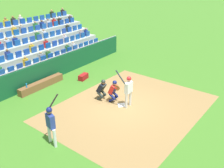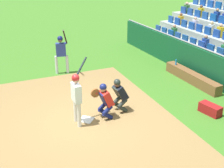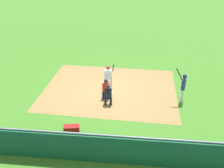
# 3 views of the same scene
# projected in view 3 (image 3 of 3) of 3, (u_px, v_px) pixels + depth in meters

# --- Properties ---
(ground_plane) EXTENTS (160.00, 160.00, 0.00)m
(ground_plane) POSITION_uv_depth(u_px,v_px,m) (109.00, 93.00, 15.88)
(ground_plane) COLOR #3C7424
(infield_dirt_patch) EXTENTS (8.82, 7.02, 0.01)m
(infield_dirt_patch) POSITION_uv_depth(u_px,v_px,m) (110.00, 89.00, 16.31)
(infield_dirt_patch) COLOR olive
(infield_dirt_patch) RESTS_ON ground_plane
(home_plate_marker) EXTENTS (0.62, 0.62, 0.02)m
(home_plate_marker) POSITION_uv_depth(u_px,v_px,m) (109.00, 92.00, 15.87)
(home_plate_marker) COLOR white
(home_plate_marker) RESTS_ON infield_dirt_patch
(batter_at_plate) EXTENTS (0.71, 0.68, 2.12)m
(batter_at_plate) POSITION_uv_depth(u_px,v_px,m) (108.00, 75.00, 15.65)
(batter_at_plate) COLOR silver
(batter_at_plate) RESTS_ON ground_plane
(catcher_crouching) EXTENTS (0.48, 0.73, 1.29)m
(catcher_crouching) POSITION_uv_depth(u_px,v_px,m) (106.00, 87.00, 15.00)
(catcher_crouching) COLOR #121A53
(catcher_crouching) RESTS_ON ground_plane
(home_plate_umpire) EXTENTS (0.49, 0.53, 1.26)m
(home_plate_umpire) POSITION_uv_depth(u_px,v_px,m) (108.00, 94.00, 14.42)
(home_plate_umpire) COLOR #242D29
(home_plate_umpire) RESTS_ON ground_plane
(dugout_wall) EXTENTS (15.43, 0.24, 1.45)m
(dugout_wall) POSITION_uv_depth(u_px,v_px,m) (94.00, 148.00, 10.44)
(dugout_wall) COLOR #124C2D
(dugout_wall) RESTS_ON ground_plane
(dugout_bench) EXTENTS (3.21, 0.40, 0.44)m
(dugout_bench) POSITION_uv_depth(u_px,v_px,m) (119.00, 149.00, 11.06)
(dugout_bench) COLOR brown
(dugout_bench) RESTS_ON ground_plane
(water_bottle_on_bench) EXTENTS (0.07, 0.07, 0.25)m
(water_bottle_on_bench) POSITION_uv_depth(u_px,v_px,m) (144.00, 144.00, 10.84)
(water_bottle_on_bench) COLOR blue
(water_bottle_on_bench) RESTS_ON dugout_bench
(equipment_duffel_bag) EXTENTS (0.82, 0.49, 0.35)m
(equipment_duffel_bag) POSITION_uv_depth(u_px,v_px,m) (72.00, 129.00, 12.38)
(equipment_duffel_bag) COLOR maroon
(equipment_duffel_bag) RESTS_ON ground_plane
(on_deck_batter) EXTENTS (0.73, 0.63, 2.16)m
(on_deck_batter) POSITION_uv_depth(u_px,v_px,m) (183.00, 85.00, 14.48)
(on_deck_batter) COLOR silver
(on_deck_batter) RESTS_ON ground_plane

